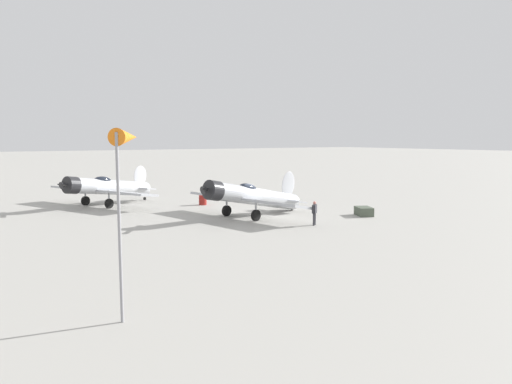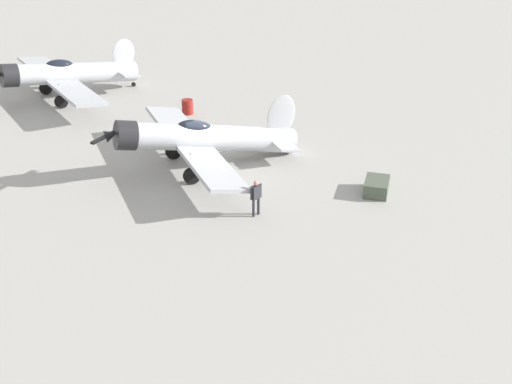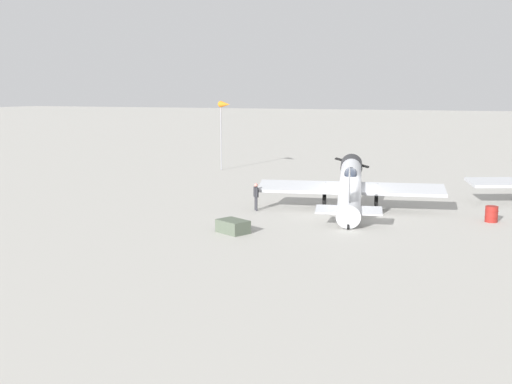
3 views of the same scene
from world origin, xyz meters
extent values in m
plane|color=#A8A59E|center=(0.00, 0.00, 0.00)|extent=(400.00, 400.00, 0.00)
cylinder|color=#B7BABF|center=(0.00, 0.00, 1.46)|extent=(3.04, 8.81, 2.85)
cylinder|color=#232326|center=(0.85, -4.04, 2.24)|extent=(1.57, 1.39, 1.50)
cone|color=#232326|center=(0.99, -4.67, 2.36)|extent=(0.69, 0.75, 0.66)
cube|color=black|center=(1.02, -4.82, 2.36)|extent=(2.52, 1.41, 0.45)
ellipsoid|color=black|center=(0.18, -0.85, 2.15)|extent=(1.12, 1.92, 0.98)
cube|color=#ADAFB5|center=(0.21, -1.02, 1.31)|extent=(10.94, 4.03, 0.52)
ellipsoid|color=#B7BABF|center=(-0.75, 3.56, 2.08)|extent=(0.50, 1.85, 2.37)
cube|color=#ADAFB5|center=(-0.71, 3.36, 0.86)|extent=(3.55, 1.78, 0.30)
cylinder|color=#999BA0|center=(1.82, -1.21, 0.96)|extent=(0.14, 0.14, 1.13)
cylinder|color=black|center=(1.82, -1.21, 0.40)|extent=(0.36, 0.82, 0.80)
cylinder|color=#999BA0|center=(-1.17, -1.84, 0.96)|extent=(0.14, 0.14, 1.13)
cylinder|color=black|center=(-1.17, -1.84, 0.40)|extent=(0.36, 0.82, 0.80)
cylinder|color=black|center=(-0.86, 4.06, 0.14)|extent=(0.16, 0.29, 0.28)
cylinder|color=#B7BABF|center=(-11.95, -7.22, 1.54)|extent=(4.35, 8.07, 2.29)
cylinder|color=#232326|center=(-10.46, -10.78, 2.03)|extent=(1.69, 1.52, 1.49)
ellipsoid|color=black|center=(-11.63, -7.97, 2.19)|extent=(1.39, 1.93, 0.89)
cube|color=#ADAFB5|center=(-11.57, -8.12, 1.31)|extent=(11.51, 6.27, 0.42)
ellipsoid|color=#B7BABF|center=(-13.26, -4.07, 2.30)|extent=(0.78, 1.63, 2.04)
cube|color=#ADAFB5|center=(-13.19, -4.26, 1.21)|extent=(3.56, 2.33, 0.24)
cylinder|color=#999BA0|center=(-9.96, -7.97, 0.95)|extent=(0.14, 0.14, 1.10)
cylinder|color=black|center=(-9.96, -7.97, 0.40)|extent=(0.49, 0.82, 0.80)
cylinder|color=#999BA0|center=(-12.80, -9.16, 0.95)|extent=(0.14, 0.14, 1.10)
cylinder|color=black|center=(-12.80, -9.16, 0.40)|extent=(0.49, 0.82, 0.80)
cylinder|color=black|center=(-13.45, -3.62, 0.14)|extent=(0.20, 0.30, 0.28)
cylinder|color=#2D2D33|center=(5.39, 1.04, 0.40)|extent=(0.12, 0.12, 0.81)
cylinder|color=#2D2D33|center=(5.23, 1.28, 0.40)|extent=(0.12, 0.12, 0.81)
cube|color=#2D2D33|center=(5.31, 1.16, 1.10)|extent=(0.43, 0.49, 0.57)
sphere|color=tan|center=(5.31, 1.16, 1.51)|extent=(0.21, 0.21, 0.21)
cylinder|color=#2D2D33|center=(5.46, 0.93, 1.11)|extent=(0.09, 0.09, 0.54)
cylinder|color=#2D2D33|center=(5.16, 1.38, 1.11)|extent=(0.09, 0.09, 0.54)
cube|color=#4C5647|center=(4.28, 6.85, 0.32)|extent=(1.82, 1.60, 0.65)
cylinder|color=maroon|center=(-7.57, -0.56, 0.43)|extent=(0.66, 0.66, 0.86)
torus|color=maroon|center=(-7.57, -0.56, 0.60)|extent=(0.69, 0.69, 0.04)
torus|color=maroon|center=(-7.57, -0.56, 0.26)|extent=(0.69, 0.69, 0.04)
camera|label=1|loc=(29.49, -19.41, 5.78)|focal=33.70mm
camera|label=2|loc=(28.61, -3.19, 13.25)|focal=45.16mm
camera|label=3|loc=(-7.50, 33.47, 6.90)|focal=42.35mm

